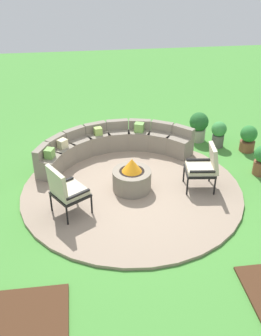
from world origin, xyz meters
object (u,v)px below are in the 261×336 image
curved_stone_bench (111,145)px  potted_plant_4 (248,138)px  lounge_chair_front_left (66,190)px  lounge_chair_front_right (204,166)px  potted_plant_3 (199,125)px  fire_pit (132,178)px  potted_plant_5 (219,133)px

curved_stone_bench → potted_plant_4: bearing=-1.5°
lounge_chair_front_left → potted_plant_4: (4.43, 2.11, -0.25)m
lounge_chair_front_left → lounge_chair_front_right: (2.81, 0.52, -0.02)m
potted_plant_4 → potted_plant_3: bearing=145.6°
fire_pit → lounge_chair_front_right: bearing=-6.1°
lounge_chair_front_right → potted_plant_5: bearing=-20.4°
potted_plant_5 → potted_plant_3: bearing=135.1°
curved_stone_bench → potted_plant_5: size_ratio=5.55×
fire_pit → potted_plant_4: 3.42m
fire_pit → lounge_chair_front_left: (-1.33, -0.68, 0.27)m
fire_pit → potted_plant_5: bearing=35.5°
curved_stone_bench → fire_pit: bearing=-79.2°
potted_plant_5 → lounge_chair_front_right: bearing=-117.0°
lounge_chair_front_right → potted_plant_3: size_ratio=1.28×
potted_plant_3 → potted_plant_5: bearing=-44.9°
potted_plant_3 → potted_plant_5: (0.40, -0.40, -0.05)m
curved_stone_bench → lounge_chair_front_right: size_ratio=3.76×
fire_pit → curved_stone_bench: fire_pit is taller
potted_plant_4 → fire_pit: bearing=-155.3°
curved_stone_bench → lounge_chair_front_left: bearing=-115.4°
curved_stone_bench → potted_plant_3: potted_plant_3 is taller
lounge_chair_front_right → fire_pit: bearing=90.5°
potted_plant_5 → potted_plant_4: bearing=-26.1°
fire_pit → lounge_chair_front_left: bearing=-153.0°
lounge_chair_front_left → potted_plant_5: lounge_chair_front_left is taller
curved_stone_bench → potted_plant_3: size_ratio=4.84×
fire_pit → potted_plant_3: size_ratio=1.04×
fire_pit → potted_plant_4: (3.10, 1.43, 0.01)m
curved_stone_bench → potted_plant_4: size_ratio=5.59×
lounge_chair_front_left → potted_plant_3: bearing=97.4°
potted_plant_3 → potted_plant_4: size_ratio=1.16×
potted_plant_4 → potted_plant_5: size_ratio=0.99×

